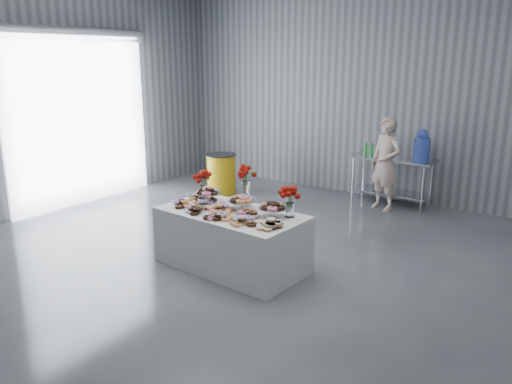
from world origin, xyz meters
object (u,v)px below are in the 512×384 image
prep_table (392,172)px  display_table (232,240)px  water_jug (422,147)px  trash_barrel (221,173)px  person (385,164)px

prep_table → display_table: bearing=-99.7°
display_table → prep_table: 3.99m
display_table → prep_table: size_ratio=1.27×
water_jug → trash_barrel: water_jug is taller
person → display_table: bearing=-80.9°
display_table → water_jug: water_jug is taller
display_table → water_jug: (1.17, 3.93, 0.77)m
person → trash_barrel: person is taller
display_table → prep_table: prep_table is taller
prep_table → trash_barrel: (-3.11, -1.12, -0.22)m
person → prep_table: bearing=106.0°
water_jug → person: size_ratio=0.33×
display_table → water_jug: 4.17m
water_jug → trash_barrel: size_ratio=0.70×
prep_table → water_jug: water_jug is taller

